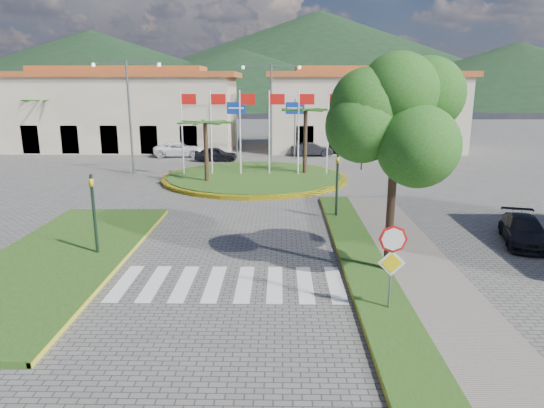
{
  "coord_description": "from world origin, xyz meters",
  "views": [
    {
      "loc": [
        1.76,
        -10.88,
        6.44
      ],
      "look_at": [
        1.44,
        8.0,
        1.73
      ],
      "focal_mm": 32.0,
      "sensor_mm": 36.0,
      "label": 1
    }
  ],
  "objects_px": {
    "deciduous_tree": "(396,124)",
    "car_dark_b": "(312,149)",
    "roundabout_island": "(255,177)",
    "car_side_right": "(524,230)",
    "stop_sign": "(392,255)",
    "white_van": "(179,149)",
    "car_dark_a": "(216,154)"
  },
  "relations": [
    {
      "from": "roundabout_island",
      "to": "car_side_right",
      "type": "height_order",
      "value": "roundabout_island"
    },
    {
      "from": "car_dark_a",
      "to": "deciduous_tree",
      "type": "bearing_deg",
      "value": -164.0
    },
    {
      "from": "stop_sign",
      "to": "white_van",
      "type": "height_order",
      "value": "stop_sign"
    },
    {
      "from": "car_dark_b",
      "to": "roundabout_island",
      "type": "bearing_deg",
      "value": 156.68
    },
    {
      "from": "car_dark_b",
      "to": "stop_sign",
      "type": "bearing_deg",
      "value": 179.66
    },
    {
      "from": "roundabout_island",
      "to": "car_dark_a",
      "type": "bearing_deg",
      "value": 115.05
    },
    {
      "from": "stop_sign",
      "to": "deciduous_tree",
      "type": "distance_m",
      "value": 4.59
    },
    {
      "from": "deciduous_tree",
      "to": "car_dark_b",
      "type": "height_order",
      "value": "deciduous_tree"
    },
    {
      "from": "car_dark_a",
      "to": "white_van",
      "type": "bearing_deg",
      "value": 49.98
    },
    {
      "from": "car_side_right",
      "to": "roundabout_island",
      "type": "bearing_deg",
      "value": 146.82
    },
    {
      "from": "stop_sign",
      "to": "car_dark_a",
      "type": "xyz_separation_m",
      "value": [
        -8.64,
        28.04,
        -1.18
      ]
    },
    {
      "from": "roundabout_island",
      "to": "deciduous_tree",
      "type": "relative_size",
      "value": 1.87
    },
    {
      "from": "car_dark_a",
      "to": "car_dark_b",
      "type": "relative_size",
      "value": 0.95
    },
    {
      "from": "stop_sign",
      "to": "white_van",
      "type": "relative_size",
      "value": 0.58
    },
    {
      "from": "stop_sign",
      "to": "white_van",
      "type": "distance_m",
      "value": 33.03
    },
    {
      "from": "roundabout_island",
      "to": "car_side_right",
      "type": "bearing_deg",
      "value": -49.03
    },
    {
      "from": "roundabout_island",
      "to": "white_van",
      "type": "xyz_separation_m",
      "value": [
        -7.37,
        10.61,
        0.46
      ]
    },
    {
      "from": "car_dark_b",
      "to": "white_van",
      "type": "bearing_deg",
      "value": 91.76
    },
    {
      "from": "car_dark_b",
      "to": "car_side_right",
      "type": "xyz_separation_m",
      "value": [
        7.2,
        -24.77,
        -0.07
      ]
    },
    {
      "from": "white_van",
      "to": "car_dark_a",
      "type": "bearing_deg",
      "value": -134.24
    },
    {
      "from": "roundabout_island",
      "to": "car_dark_a",
      "type": "xyz_separation_m",
      "value": [
        -3.74,
        8.0,
        0.43
      ]
    },
    {
      "from": "roundabout_island",
      "to": "white_van",
      "type": "height_order",
      "value": "roundabout_island"
    },
    {
      "from": "car_dark_a",
      "to": "car_side_right",
      "type": "bearing_deg",
      "value": -148.52
    },
    {
      "from": "white_van",
      "to": "car_dark_b",
      "type": "bearing_deg",
      "value": -95.87
    },
    {
      "from": "deciduous_tree",
      "to": "white_van",
      "type": "xyz_separation_m",
      "value": [
        -12.86,
        27.61,
        -4.54
      ]
    },
    {
      "from": "deciduous_tree",
      "to": "car_dark_a",
      "type": "bearing_deg",
      "value": 110.27
    },
    {
      "from": "roundabout_island",
      "to": "car_dark_a",
      "type": "relative_size",
      "value": 3.57
    },
    {
      "from": "white_van",
      "to": "car_dark_a",
      "type": "distance_m",
      "value": 4.47
    },
    {
      "from": "white_van",
      "to": "car_side_right",
      "type": "relative_size",
      "value": 1.2
    },
    {
      "from": "roundabout_island",
      "to": "white_van",
      "type": "distance_m",
      "value": 12.93
    },
    {
      "from": "roundabout_island",
      "to": "stop_sign",
      "type": "bearing_deg",
      "value": -76.27
    },
    {
      "from": "stop_sign",
      "to": "white_van",
      "type": "xyz_separation_m",
      "value": [
        -12.26,
        30.65,
        -1.15
      ]
    }
  ]
}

